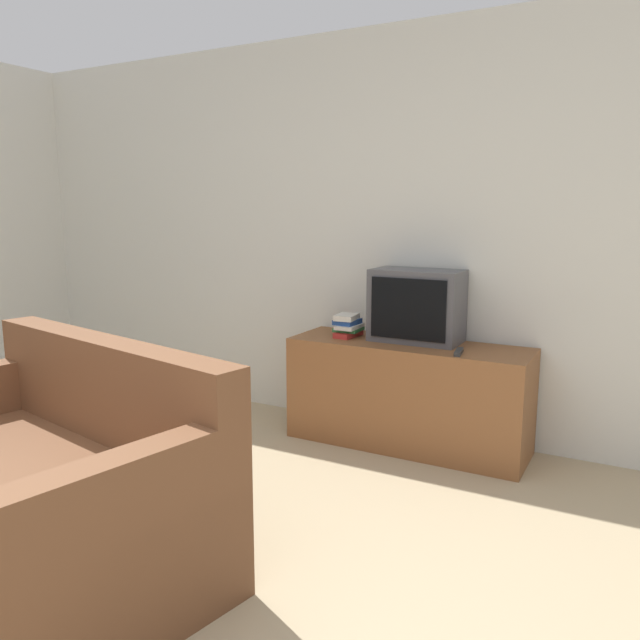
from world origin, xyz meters
TOP-DOWN VIEW (x-y plane):
  - wall_back at (0.00, 3.03)m, footprint 9.00×0.06m
  - tv_stand at (0.35, 2.74)m, footprint 1.48×0.48m
  - television at (0.37, 2.82)m, footprint 0.55×0.32m
  - couch at (-0.50, 0.72)m, footprint 1.82×1.28m
  - book_stack at (-0.07, 2.75)m, footprint 0.17×0.22m
  - remote_on_stand at (0.70, 2.61)m, footprint 0.06×0.16m

SIDE VIEW (x-z plane):
  - couch at x=-0.50m, z-range -0.15..0.76m
  - tv_stand at x=0.35m, z-range 0.00..0.66m
  - remote_on_stand at x=0.70m, z-range 0.66..0.68m
  - book_stack at x=-0.07m, z-range 0.65..0.80m
  - television at x=0.37m, z-range 0.66..1.10m
  - wall_back at x=0.00m, z-range 0.00..2.60m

